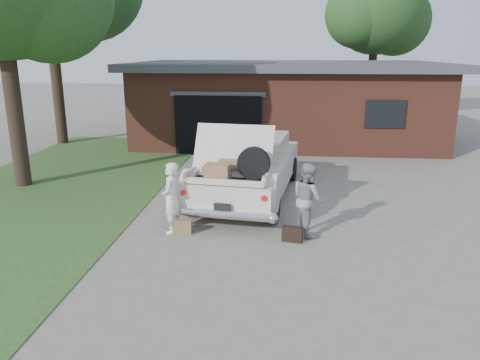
{
  "coord_description": "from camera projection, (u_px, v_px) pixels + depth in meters",
  "views": [
    {
      "loc": [
        0.89,
        -9.03,
        3.8
      ],
      "look_at": [
        0.0,
        0.6,
        1.1
      ],
      "focal_mm": 35.0,
      "sensor_mm": 36.0,
      "label": 1
    }
  ],
  "objects": [
    {
      "name": "suitcase_right",
      "position": [
        292.0,
        234.0,
        9.55
      ],
      "size": [
        0.44,
        0.23,
        0.32
      ],
      "primitive_type": "cube",
      "rotation": [
        0.0,
        0.0,
        -0.24
      ],
      "color": "black",
      "rests_on": "ground"
    },
    {
      "name": "grass_strip",
      "position": [
        53.0,
        190.0,
        13.13
      ],
      "size": [
        6.0,
        16.0,
        0.02
      ],
      "primitive_type": "cube",
      "color": "#2D4C1E",
      "rests_on": "ground"
    },
    {
      "name": "ground",
      "position": [
        237.0,
        238.0,
        9.76
      ],
      "size": [
        90.0,
        90.0,
        0.0
      ],
      "primitive_type": "plane",
      "color": "gray",
      "rests_on": "ground"
    },
    {
      "name": "tree_right",
      "position": [
        378.0,
        12.0,
        24.64
      ],
      "size": [
        5.72,
        4.97,
        8.49
      ],
      "color": "#38281E",
      "rests_on": "ground"
    },
    {
      "name": "woman_left",
      "position": [
        171.0,
        198.0,
        9.93
      ],
      "size": [
        0.39,
        0.57,
        1.53
      ],
      "primitive_type": "imported",
      "rotation": [
        0.0,
        0.0,
        -1.53
      ],
      "color": "white",
      "rests_on": "ground"
    },
    {
      "name": "house",
      "position": [
        286.0,
        101.0,
        20.23
      ],
      "size": [
        12.8,
        7.8,
        3.3
      ],
      "color": "brown",
      "rests_on": "ground"
    },
    {
      "name": "woman_right",
      "position": [
        308.0,
        199.0,
        9.81
      ],
      "size": [
        0.85,
        0.93,
        1.56
      ],
      "primitive_type": "imported",
      "rotation": [
        0.0,
        0.0,
        2.0
      ],
      "color": "gray",
      "rests_on": "ground"
    },
    {
      "name": "suitcase_left",
      "position": [
        183.0,
        227.0,
        9.97
      ],
      "size": [
        0.4,
        0.13,
        0.31
      ],
      "primitive_type": "cube",
      "rotation": [
        0.0,
        0.0,
        -0.02
      ],
      "color": "olive",
      "rests_on": "ground"
    },
    {
      "name": "sedan",
      "position": [
        248.0,
        167.0,
        12.35
      ],
      "size": [
        2.82,
        5.76,
        2.16
      ],
      "rotation": [
        0.0,
        0.0,
        -0.13
      ],
      "color": "beige",
      "rests_on": "ground"
    }
  ]
}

